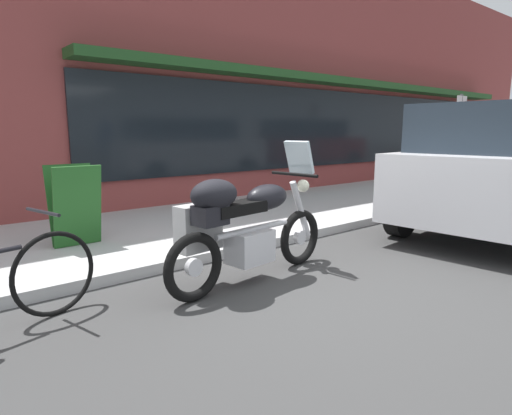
{
  "coord_description": "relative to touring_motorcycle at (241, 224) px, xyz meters",
  "views": [
    {
      "loc": [
        -3.07,
        -2.6,
        1.5
      ],
      "look_at": [
        -0.24,
        0.82,
        0.7
      ],
      "focal_mm": 30.11,
      "sensor_mm": 36.0,
      "label": 1
    }
  ],
  "objects": [
    {
      "name": "ground_plane",
      "position": [
        0.58,
        -0.63,
        -0.6
      ],
      "size": [
        80.0,
        80.0,
        0.0
      ],
      "primitive_type": "plane",
      "color": "#393939"
    },
    {
      "name": "storefront_building",
      "position": [
        6.64,
        4.09,
        2.22
      ],
      "size": [
        20.13,
        0.9,
        5.75
      ],
      "color": "brown",
      "rests_on": "ground_plane"
    },
    {
      "name": "sidewalk_curb",
      "position": [
        9.58,
        2.35,
        -0.54
      ],
      "size": [
        30.0,
        3.18,
        0.12
      ],
      "color": "#B3B3B3",
      "rests_on": "ground_plane"
    },
    {
      "name": "touring_motorcycle",
      "position": [
        0.0,
        0.0,
        0.0
      ],
      "size": [
        2.12,
        0.62,
        1.39
      ],
      "color": "black",
      "rests_on": "ground_plane"
    },
    {
      "name": "parked_minivan",
      "position": [
        4.44,
        -0.71,
        0.37
      ],
      "size": [
        4.75,
        2.32,
        1.83
      ],
      "color": "silver",
      "rests_on": "ground_plane"
    },
    {
      "name": "sandwich_board_sign",
      "position": [
        -0.94,
        2.07,
        0.01
      ],
      "size": [
        0.55,
        0.42,
        0.97
      ],
      "color": "#1E511E",
      "rests_on": "sidewalk_curb"
    },
    {
      "name": "parking_sign_pole",
      "position": [
        7.67,
        1.59,
        0.84
      ],
      "size": [
        0.44,
        0.07,
        2.2
      ],
      "color": "#59595B",
      "rests_on": "sidewalk_curb"
    }
  ]
}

